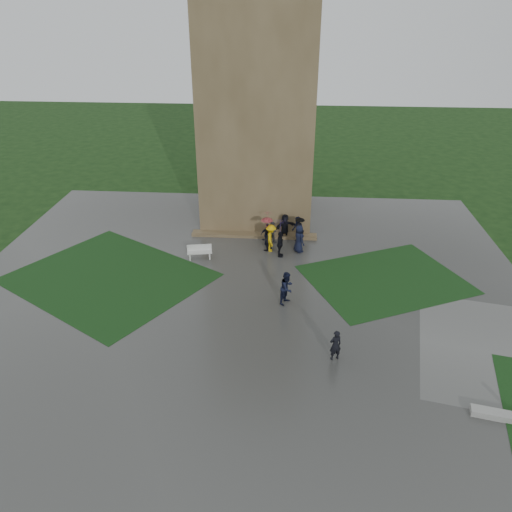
# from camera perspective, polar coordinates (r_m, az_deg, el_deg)

# --- Properties ---
(ground) EXTENTS (120.00, 120.00, 0.00)m
(ground) POSITION_cam_1_polar(r_m,az_deg,el_deg) (26.94, -1.95, -7.43)
(ground) COLOR black
(plaza) EXTENTS (34.00, 34.00, 0.02)m
(plaza) POSITION_cam_1_polar(r_m,az_deg,el_deg) (28.58, -1.53, -5.12)
(plaza) COLOR #353533
(plaza) RESTS_ON ground
(lawn_inset_left) EXTENTS (14.10, 13.46, 0.01)m
(lawn_inset_left) POSITION_cam_1_polar(r_m,az_deg,el_deg) (32.11, -16.46, -2.37)
(lawn_inset_left) COLOR black
(lawn_inset_left) RESTS_ON plaza
(lawn_inset_right) EXTENTS (11.12, 10.15, 0.01)m
(lawn_inset_right) POSITION_cam_1_polar(r_m,az_deg,el_deg) (31.60, 14.56, -2.61)
(lawn_inset_right) COLOR black
(lawn_inset_right) RESTS_ON plaza
(tower) EXTENTS (8.00, 8.00, 18.00)m
(tower) POSITION_cam_1_polar(r_m,az_deg,el_deg) (37.57, 0.30, 17.70)
(tower) COLOR brown
(tower) RESTS_ON ground
(tower_plinth) EXTENTS (9.00, 0.80, 0.22)m
(tower_plinth) POSITION_cam_1_polar(r_m,az_deg,el_deg) (36.04, -0.21, 2.43)
(tower_plinth) COLOR brown
(tower_plinth) RESTS_ON plaza
(bench) EXTENTS (1.68, 0.81, 0.93)m
(bench) POSITION_cam_1_polar(r_m,az_deg,el_deg) (33.03, -6.47, 0.49)
(bench) COLOR silver
(bench) RESTS_ON plaza
(visitor_cluster) EXTENTS (3.16, 4.02, 2.65)m
(visitor_cluster) POSITION_cam_1_polar(r_m,az_deg,el_deg) (34.00, 2.90, 2.72)
(visitor_cluster) COLOR black
(visitor_cluster) RESTS_ON plaza
(pedestrian_mid) EXTENTS (0.95, 1.09, 1.94)m
(pedestrian_mid) POSITION_cam_1_polar(r_m,az_deg,el_deg) (27.93, 3.56, -3.65)
(pedestrian_mid) COLOR black
(pedestrian_mid) RESTS_ON plaza
(pedestrian_near) EXTENTS (0.69, 0.57, 1.62)m
(pedestrian_near) POSITION_cam_1_polar(r_m,az_deg,el_deg) (24.18, 9.06, -10.02)
(pedestrian_near) COLOR black
(pedestrian_near) RESTS_ON plaza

